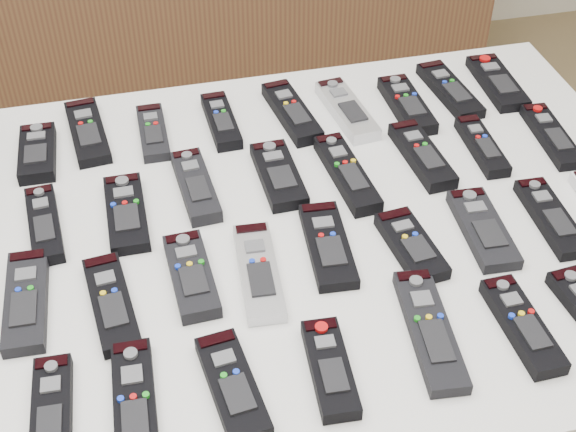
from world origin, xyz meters
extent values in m
cube|color=white|center=(0.11, 0.11, 0.76)|extent=(1.25, 0.88, 0.04)
cylinder|color=beige|center=(0.67, 0.49, 0.37)|extent=(0.04, 0.04, 0.74)
cube|color=black|center=(-0.27, 0.38, 0.79)|extent=(0.06, 0.15, 0.02)
cube|color=black|center=(-0.18, 0.42, 0.79)|extent=(0.07, 0.19, 0.02)
cube|color=black|center=(-0.07, 0.40, 0.79)|extent=(0.05, 0.16, 0.02)
cube|color=black|center=(0.05, 0.40, 0.79)|extent=(0.05, 0.16, 0.02)
cube|color=black|center=(0.18, 0.40, 0.79)|extent=(0.08, 0.19, 0.02)
cube|color=#B7B7BC|center=(0.28, 0.38, 0.79)|extent=(0.07, 0.19, 0.02)
cube|color=black|center=(0.40, 0.37, 0.79)|extent=(0.06, 0.17, 0.02)
cube|color=black|center=(0.49, 0.40, 0.79)|extent=(0.07, 0.19, 0.02)
cube|color=black|center=(0.59, 0.41, 0.79)|extent=(0.07, 0.18, 0.02)
cube|color=black|center=(-0.26, 0.19, 0.79)|extent=(0.06, 0.17, 0.02)
cube|color=black|center=(-0.13, 0.19, 0.79)|extent=(0.06, 0.17, 0.02)
cube|color=black|center=(-0.02, 0.23, 0.79)|extent=(0.06, 0.18, 0.02)
cube|color=black|center=(0.12, 0.22, 0.79)|extent=(0.06, 0.17, 0.02)
cube|color=black|center=(0.23, 0.20, 0.79)|extent=(0.06, 0.20, 0.02)
cube|color=black|center=(0.37, 0.22, 0.79)|extent=(0.06, 0.18, 0.02)
cube|color=black|center=(0.48, 0.22, 0.79)|extent=(0.05, 0.16, 0.02)
cube|color=black|center=(0.61, 0.22, 0.79)|extent=(0.06, 0.18, 0.02)
cube|color=black|center=(-0.28, 0.03, 0.79)|extent=(0.06, 0.19, 0.02)
cube|color=black|center=(-0.17, 0.00, 0.79)|extent=(0.07, 0.18, 0.02)
cube|color=black|center=(-0.05, 0.03, 0.79)|extent=(0.06, 0.17, 0.02)
cube|color=#B7B7BC|center=(0.04, 0.01, 0.79)|extent=(0.07, 0.19, 0.02)
cube|color=black|center=(0.15, 0.04, 0.79)|extent=(0.07, 0.18, 0.02)
cube|color=black|center=(0.28, 0.01, 0.79)|extent=(0.07, 0.15, 0.02)
cube|color=black|center=(0.40, 0.02, 0.79)|extent=(0.07, 0.18, 0.02)
cube|color=black|center=(0.51, 0.02, 0.79)|extent=(0.06, 0.18, 0.02)
cube|color=black|center=(-0.25, -0.17, 0.79)|extent=(0.05, 0.17, 0.02)
cube|color=black|center=(-0.15, -0.18, 0.79)|extent=(0.06, 0.21, 0.02)
cube|color=black|center=(-0.03, -0.18, 0.79)|extent=(0.07, 0.17, 0.02)
cube|color=black|center=(0.10, -0.18, 0.79)|extent=(0.06, 0.15, 0.02)
cube|color=black|center=(0.24, -0.15, 0.79)|extent=(0.07, 0.21, 0.02)
cube|color=black|center=(0.37, -0.17, 0.79)|extent=(0.05, 0.17, 0.02)
camera|label=1|loc=(-0.11, -0.79, 1.62)|focal=50.00mm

